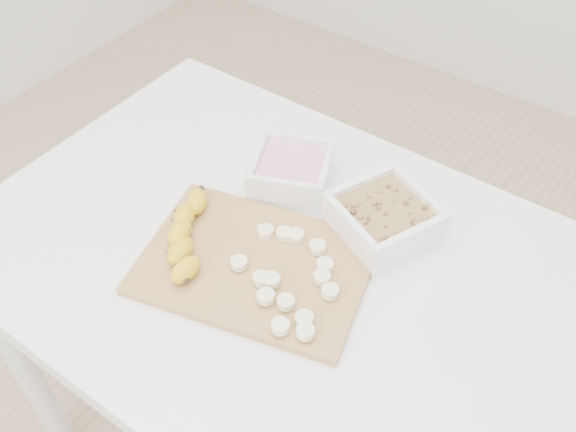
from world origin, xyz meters
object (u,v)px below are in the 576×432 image
Objects in this scene: bowl_yogurt at (291,171)px; cutting_board at (255,265)px; table at (278,289)px; banana at (187,236)px; bowl_granola at (384,218)px.

cutting_board is (0.07, -0.19, -0.02)m from bowl_yogurt.
table is 2.86× the size of cutting_board.
bowl_yogurt is at bearing 55.25° from banana.
bowl_yogurt reaches higher than table.
table is at bearing 9.28° from banana.
banana reaches higher than table.
cutting_board is (-0.13, -0.18, -0.03)m from bowl_granola.
bowl_granola is 0.22m from cutting_board.
bowl_yogurt is 0.23m from banana.
bowl_yogurt is 0.49× the size of cutting_board.
banana is at bearing -138.14° from bowl_granola.
banana is at bearing -164.44° from cutting_board.
cutting_board is at bearing -124.73° from bowl_granola.
bowl_yogurt is at bearing 117.26° from table.
bowl_granola is 0.32m from banana.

